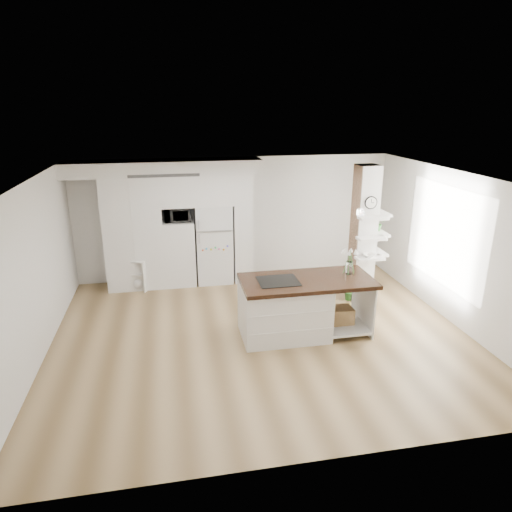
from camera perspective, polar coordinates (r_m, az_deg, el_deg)
The scene contains 14 objects.
floor at distance 8.00m, azimuth 0.66°, elevation -9.77°, with size 7.00×6.00×0.01m, color tan.
room at distance 7.30m, azimuth 0.71°, elevation 3.15°, with size 7.04×6.04×2.72m.
cabinet_wall at distance 9.84m, azimuth -10.78°, elevation 4.77°, with size 4.00×0.71×2.70m.
refrigerator at distance 10.05m, azimuth -5.31°, elevation 1.60°, with size 0.78×0.69×1.75m.
column at distance 9.21m, azimuth 13.93°, elevation 2.61°, with size 0.69×0.90×2.70m.
window at distance 9.00m, azimuth 22.58°, elevation 2.34°, with size 2.40×2.40×0.00m, color white.
pendant_light at distance 7.88m, azimuth 12.76°, elevation 5.83°, with size 0.12×0.12×0.10m, color white.
kitchen_island at distance 7.80m, azimuth 4.44°, elevation -6.35°, with size 2.23×1.06×1.57m.
bookshelf at distance 10.05m, azimuth -14.76°, elevation -2.45°, with size 0.65×0.52×0.67m.
floor_plant_a at distance 9.42m, azimuth 11.70°, elevation -4.19°, with size 0.24×0.19×0.43m, color #378334.
floor_plant_b at distance 9.51m, azimuth 12.79°, elevation -3.89°, with size 0.27×0.27×0.48m, color #378334.
microwave at distance 9.78m, azimuth -9.78°, elevation 5.14°, with size 0.54×0.37×0.30m, color #2D2D2D.
shelf_plant at distance 9.42m, azimuth 14.99°, elevation 3.97°, with size 0.27×0.23×0.30m, color #378334.
decor_bowl at distance 9.08m, azimuth 13.90°, elevation 0.07°, with size 0.22×0.22×0.05m, color white.
Camera 1 is at (-1.41, -6.90, 3.79)m, focal length 32.00 mm.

